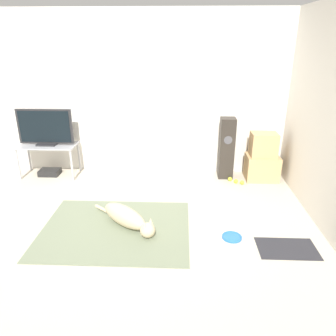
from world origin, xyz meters
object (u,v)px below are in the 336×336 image
object	(u,v)px
floor_speaker	(226,148)
tv	(45,128)
dog	(127,218)
tennis_ball_near_speaker	(236,181)
cardboard_box_lower	(262,167)
tv_stand	(48,149)
tennis_ball_by_boxes	(230,179)
frisbee	(232,237)
game_console	(50,172)
cardboard_box_upper	(264,145)
tennis_ball_loose_on_carpet	(242,182)

from	to	relation	value
floor_speaker	tv	size ratio (longest dim) A/B	1.12
dog	tv	world-z (taller)	tv
dog	tennis_ball_near_speaker	xyz separation A→B (m)	(1.49, 1.35, -0.10)
dog	cardboard_box_lower	distance (m)	2.46
tv_stand	tennis_ball_by_boxes	bearing A→B (deg)	-2.43
tv	tennis_ball_by_boxes	size ratio (longest dim) A/B	13.25
frisbee	tennis_ball_by_boxes	bearing A→B (deg)	83.31
dog	game_console	xyz separation A→B (m)	(-1.55, 1.56, -0.08)
floor_speaker	tv	distance (m)	2.89
frisbee	tennis_ball_by_boxes	distance (m)	1.62
cardboard_box_lower	tennis_ball_near_speaker	distance (m)	0.49
cardboard_box_upper	floor_speaker	size ratio (longest dim) A/B	0.41
tv_stand	tennis_ball_by_boxes	xyz separation A→B (m)	(2.94, -0.12, -0.42)
dog	game_console	distance (m)	2.20
tv	cardboard_box_lower	bearing A→B (deg)	-0.36
frisbee	tennis_ball_loose_on_carpet	distance (m)	1.53
tennis_ball_by_boxes	cardboard_box_lower	bearing A→B (deg)	11.81
floor_speaker	cardboard_box_upper	bearing A→B (deg)	-7.33
cardboard_box_lower	cardboard_box_upper	bearing A→B (deg)	-150.50
cardboard_box_lower	tv_stand	world-z (taller)	tv_stand
dog	tv_stand	xyz separation A→B (m)	(-1.52, 1.56, 0.32)
tv	tennis_ball_near_speaker	distance (m)	3.12
tennis_ball_near_speaker	dog	bearing A→B (deg)	-137.91
frisbee	dog	bearing A→B (deg)	171.76
cardboard_box_lower	tv	xyz separation A→B (m)	(-3.44, 0.02, 0.61)
cardboard_box_lower	game_console	distance (m)	3.47
tv	tennis_ball_by_boxes	xyz separation A→B (m)	(2.94, -0.13, -0.77)
cardboard_box_lower	tv_stand	size ratio (longest dim) A/B	0.55
tv	tennis_ball_near_speaker	bearing A→B (deg)	-4.01
tv	tennis_ball_by_boxes	bearing A→B (deg)	-2.49
dog	game_console	size ratio (longest dim) A/B	2.60
tennis_ball_near_speaker	tv	bearing A→B (deg)	175.99
game_console	tennis_ball_by_boxes	bearing A→B (deg)	-2.41
cardboard_box_lower	floor_speaker	bearing A→B (deg)	173.61
tennis_ball_by_boxes	tennis_ball_loose_on_carpet	distance (m)	0.21
dog	tennis_ball_near_speaker	distance (m)	2.02
dog	tennis_ball_by_boxes	world-z (taller)	dog
tv	tennis_ball_by_boxes	world-z (taller)	tv
frisbee	floor_speaker	bearing A→B (deg)	85.98
cardboard_box_upper	game_console	bearing A→B (deg)	179.57
tv_stand	game_console	world-z (taller)	tv_stand
floor_speaker	tv_stand	distance (m)	2.87
frisbee	game_console	distance (m)	3.27
tv_stand	game_console	xyz separation A→B (m)	(-0.03, -0.00, -0.41)
dog	floor_speaker	world-z (taller)	floor_speaker
tv_stand	tv	size ratio (longest dim) A/B	1.05
dog	tennis_ball_near_speaker	bearing A→B (deg)	42.09
cardboard_box_lower	cardboard_box_upper	size ratio (longest dim) A/B	1.27
floor_speaker	tennis_ball_by_boxes	xyz separation A→B (m)	(0.06, -0.17, -0.46)
dog	cardboard_box_upper	bearing A→B (deg)	38.80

